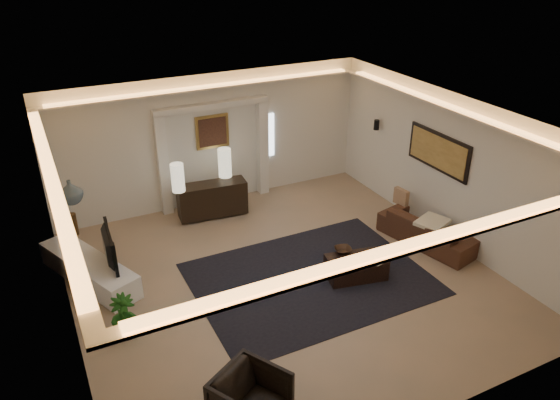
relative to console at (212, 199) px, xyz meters
name	(u,v)px	position (x,y,z in m)	size (l,w,h in m)	color
floor	(285,279)	(0.32, -2.80, -0.40)	(7.00, 7.00, 0.00)	tan
ceiling	(286,122)	(0.32, -2.80, 2.50)	(7.00, 7.00, 0.00)	white
wall_back	(212,140)	(0.32, 0.70, 1.05)	(7.00, 7.00, 0.00)	silver
wall_front	(426,334)	(0.32, -6.30, 1.05)	(7.00, 7.00, 0.00)	silver
wall_left	(61,258)	(-3.18, -2.80, 1.05)	(7.00, 7.00, 0.00)	silver
wall_right	(449,169)	(3.82, -2.80, 1.05)	(7.00, 7.00, 0.00)	silver
cove_soffit	(286,139)	(0.32, -2.80, 2.22)	(7.00, 7.00, 0.04)	silver
daylight_slit	(269,135)	(1.67, 0.68, 0.95)	(0.25, 0.03, 1.00)	white
area_rug	(310,279)	(0.72, -3.00, -0.39)	(4.00, 3.00, 0.01)	black
pilaster_left	(163,166)	(-0.83, 0.60, 0.70)	(0.22, 0.20, 2.20)	silver
pilaster_right	(263,148)	(1.47, 0.60, 0.70)	(0.22, 0.20, 2.20)	silver
alcove_header	(212,105)	(0.32, 0.60, 1.85)	(2.52, 0.20, 0.12)	silver
painting_frame	(212,132)	(0.32, 0.67, 1.25)	(0.74, 0.04, 0.74)	tan
painting_canvas	(213,132)	(0.32, 0.65, 1.25)	(0.62, 0.02, 0.62)	#4C2D1E
art_panel_frame	(438,152)	(3.79, -2.50, 1.30)	(0.04, 1.64, 0.74)	black
art_panel_gold	(437,152)	(3.76, -2.50, 1.30)	(0.02, 1.50, 0.62)	tan
wall_sconce	(377,125)	(3.70, -0.60, 1.28)	(0.12, 0.12, 0.22)	black
wall_niche	(52,203)	(-3.12, -1.40, 1.25)	(0.10, 0.55, 0.04)	silver
console	(212,199)	(0.00, 0.00, 0.00)	(1.45, 0.45, 0.73)	black
lamp_left	(178,176)	(-0.72, -0.04, 0.69)	(0.27, 0.27, 0.59)	#FFF4D0
lamp_right	(225,162)	(0.40, 0.23, 0.69)	(0.28, 0.28, 0.63)	#FFF7CD
media_ledge	(89,269)	(-2.76, -1.31, -0.18)	(0.57, 2.28, 0.43)	white
tv	(104,247)	(-2.48, -1.57, 0.36)	(0.14, 1.06, 0.61)	black
figurine	(73,225)	(-2.83, -0.33, 0.24)	(0.16, 0.16, 0.43)	#4B3219
ginger_jar	(70,192)	(-2.83, -1.58, 1.46)	(0.37, 0.37, 0.39)	#425771
plant	(123,316)	(-2.51, -2.98, -0.07)	(0.37, 0.37, 0.66)	#1A5215
sofa	(428,230)	(3.38, -2.94, -0.11)	(0.77, 1.97, 0.57)	#462A1F
throw_blanket	(432,222)	(3.32, -3.08, 0.15)	(0.61, 0.50, 0.07)	#FFE6C4
throw_pillow	(401,197)	(3.47, -1.95, 0.15)	(0.10, 0.35, 0.35)	#997859
coffee_table	(356,267)	(1.47, -3.29, -0.20)	(1.03, 0.56, 0.38)	black
bowl	(343,249)	(1.37, -3.01, 0.05)	(0.30, 0.30, 0.07)	black
magazine	(379,260)	(1.75, -3.57, 0.02)	(0.24, 0.18, 0.03)	white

